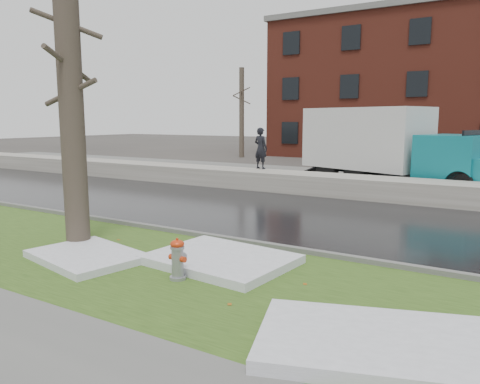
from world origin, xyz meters
The scene contains 16 objects.
ground centered at (0.00, 0.00, 0.00)m, with size 120.00×120.00×0.00m, color #47423D.
verge centered at (0.00, -1.25, 0.02)m, with size 60.00×4.50×0.04m, color #2B4717.
road centered at (0.00, 4.50, 0.01)m, with size 60.00×7.00×0.03m, color black.
parking_lot centered at (0.00, 13.00, 0.01)m, with size 60.00×9.00×0.03m, color slate.
curb centered at (0.00, 1.00, 0.07)m, with size 60.00×0.15×0.14m, color slate.
snowbank centered at (0.00, 8.70, 0.38)m, with size 60.00×1.60×0.75m, color #B1ABA1.
brick_building centered at (2.00, 30.00, 5.00)m, with size 26.00×12.00×10.00m, color maroon.
bg_tree_left centered at (-12.00, 22.00, 3.33)m, with size 1.40×1.62×6.50m.
bg_tree_center centered at (-6.00, 26.00, 3.33)m, with size 1.40×1.62×6.50m.
fire_hydrant centered at (0.98, -1.62, 0.43)m, with size 0.36×0.31×0.73m.
tree centered at (-2.29, -1.02, 3.28)m, with size 1.33×1.56×6.43m.
box_truck centered at (1.08, 11.90, 1.73)m, with size 9.80×4.90×3.28m.
worker centered at (-3.40, 9.30, 1.60)m, with size 0.62×0.41×1.70m, color black.
snow_patch_near centered at (1.11, -0.48, 0.12)m, with size 2.60×2.00×0.16m, color silver.
snow_patch_far centered at (-1.30, -1.64, 0.11)m, with size 2.20×1.60×0.14m, color silver.
snow_patch_side centered at (4.61, -2.38, 0.13)m, with size 2.80×1.80×0.18m, color silver.
Camera 1 is at (5.95, -7.71, 2.78)m, focal length 35.00 mm.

